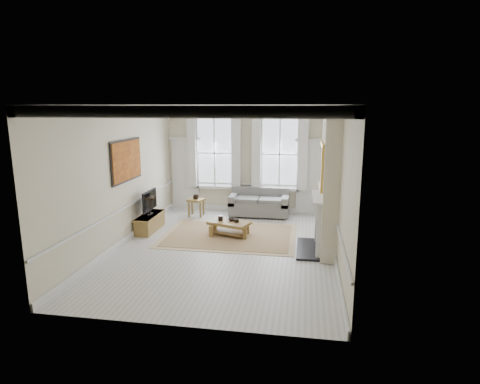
% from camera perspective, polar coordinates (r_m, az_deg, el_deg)
% --- Properties ---
extents(floor, '(7.20, 7.20, 0.00)m').
position_cam_1_polar(floor, '(9.86, -2.11, -7.96)').
color(floor, '#B7B5AD').
rests_on(floor, ground).
extents(ceiling, '(7.20, 7.20, 0.00)m').
position_cam_1_polar(ceiling, '(9.26, -2.27, 12.22)').
color(ceiling, white).
rests_on(ceiling, back_wall).
extents(back_wall, '(5.20, 0.00, 5.20)m').
position_cam_1_polar(back_wall, '(12.92, 0.99, 4.63)').
color(back_wall, beige).
rests_on(back_wall, floor).
extents(left_wall, '(0.00, 7.20, 7.20)m').
position_cam_1_polar(left_wall, '(10.24, -16.60, 2.16)').
color(left_wall, beige).
rests_on(left_wall, floor).
extents(right_wall, '(0.00, 7.20, 7.20)m').
position_cam_1_polar(right_wall, '(9.26, 13.80, 1.30)').
color(right_wall, beige).
rests_on(right_wall, floor).
extents(window_left, '(1.26, 0.20, 2.20)m').
position_cam_1_polar(window_left, '(13.04, -3.63, 5.56)').
color(window_left, '#B2BCC6').
rests_on(window_left, back_wall).
extents(window_right, '(1.26, 0.20, 2.20)m').
position_cam_1_polar(window_right, '(12.73, 5.66, 5.37)').
color(window_right, '#B2BCC6').
rests_on(window_right, back_wall).
extents(door_left, '(0.90, 0.08, 2.30)m').
position_cam_1_polar(door_left, '(13.41, -7.75, 2.42)').
color(door_left, silver).
rests_on(door_left, floor).
extents(door_right, '(0.90, 0.08, 2.30)m').
position_cam_1_polar(door_right, '(12.83, 10.06, 1.90)').
color(door_right, silver).
rests_on(door_right, floor).
extents(painting, '(0.05, 1.66, 1.06)m').
position_cam_1_polar(painting, '(10.44, -15.81, 4.33)').
color(painting, '#BF7020').
rests_on(painting, left_wall).
extents(chimney_breast, '(0.35, 1.70, 3.38)m').
position_cam_1_polar(chimney_breast, '(9.44, 12.65, 1.56)').
color(chimney_breast, beige).
rests_on(chimney_breast, floor).
extents(hearth, '(0.55, 1.50, 0.05)m').
position_cam_1_polar(hearth, '(9.86, 9.71, -7.96)').
color(hearth, black).
rests_on(hearth, floor).
extents(fireplace, '(0.21, 1.45, 1.33)m').
position_cam_1_polar(fireplace, '(9.65, 11.05, -4.05)').
color(fireplace, silver).
rests_on(fireplace, floor).
extents(mirror, '(0.06, 1.26, 1.06)m').
position_cam_1_polar(mirror, '(9.37, 11.43, 3.71)').
color(mirror, gold).
rests_on(mirror, chimney_breast).
extents(sofa, '(1.83, 0.89, 0.86)m').
position_cam_1_polar(sofa, '(12.63, 2.76, -1.76)').
color(sofa, slate).
rests_on(sofa, floor).
extents(side_table, '(0.55, 0.55, 0.55)m').
position_cam_1_polar(side_table, '(12.61, -6.26, -1.47)').
color(side_table, brown).
rests_on(side_table, floor).
extents(rug, '(3.50, 2.60, 0.02)m').
position_cam_1_polar(rug, '(10.74, -1.51, -6.18)').
color(rug, '#A07953').
rests_on(rug, floor).
extents(coffee_table, '(1.20, 0.92, 0.40)m').
position_cam_1_polar(coffee_table, '(10.65, -1.52, -4.61)').
color(coffee_table, brown).
rests_on(coffee_table, rug).
extents(ceramic_pot_a, '(0.13, 0.13, 0.13)m').
position_cam_1_polar(ceramic_pot_a, '(10.70, -2.79, -3.72)').
color(ceramic_pot_a, black).
rests_on(ceramic_pot_a, coffee_table).
extents(ceramic_pot_b, '(0.13, 0.13, 0.09)m').
position_cam_1_polar(ceramic_pot_b, '(10.53, -0.50, -4.10)').
color(ceramic_pot_b, black).
rests_on(ceramic_pot_b, coffee_table).
extents(bowl, '(0.28, 0.28, 0.05)m').
position_cam_1_polar(bowl, '(10.70, -1.16, -3.93)').
color(bowl, black).
rests_on(bowl, coffee_table).
extents(tv_stand, '(0.41, 1.26, 0.45)m').
position_cam_1_polar(tv_stand, '(11.40, -12.69, -4.26)').
color(tv_stand, brown).
rests_on(tv_stand, floor).
extents(tv, '(0.08, 0.90, 0.68)m').
position_cam_1_polar(tv, '(11.24, -12.73, -1.23)').
color(tv, black).
rests_on(tv, tv_stand).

